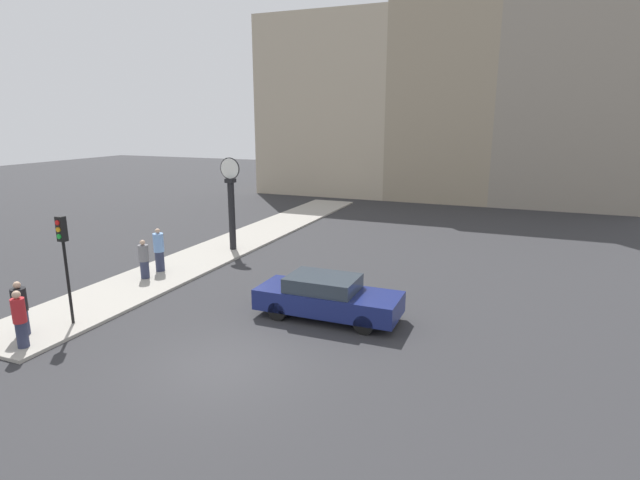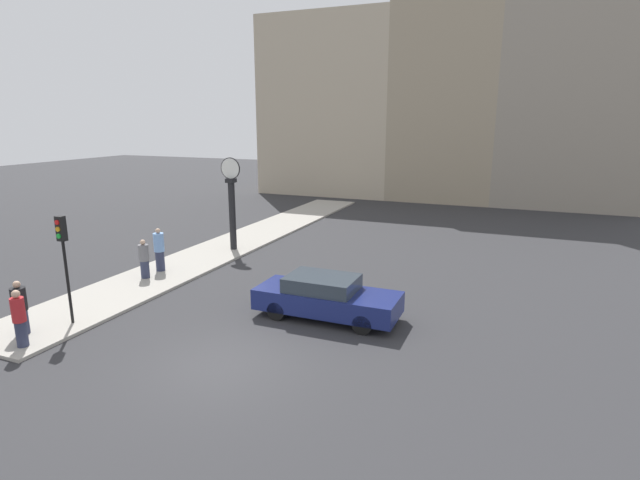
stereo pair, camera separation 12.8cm
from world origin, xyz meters
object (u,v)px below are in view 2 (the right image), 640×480
Objects in this scene: sedan_car at (326,297)px; pedestrian_black_jacket at (20,308)px; pedestrian_red_top at (19,319)px; pedestrian_blue_stripe at (159,250)px; traffic_light_near at (63,247)px; street_clock at (232,204)px; pedestrian_grey_jacket at (144,259)px.

pedestrian_black_jacket is (-7.77, -4.82, 0.20)m from sedan_car.
sedan_car is 2.82× the size of pedestrian_red_top.
pedestrian_blue_stripe reaches higher than sedan_car.
sedan_car is 9.14m from pedestrian_black_jacket.
traffic_light_near is (-7.10, -3.65, 1.84)m from sedan_car.
street_clock reaches higher than pedestrian_red_top.
sedan_car is at bearing 37.66° from pedestrian_red_top.
traffic_light_near is at bearing -78.30° from pedestrian_blue_stripe.
pedestrian_black_jacket is (-0.67, -1.16, -1.64)m from traffic_light_near.
pedestrian_red_top is (-7.01, -5.41, 0.22)m from sedan_car.
pedestrian_grey_jacket is 0.95× the size of pedestrian_red_top.
sedan_car is 1.05× the size of street_clock.
pedestrian_blue_stripe is 1.10× the size of pedestrian_red_top.
sedan_car is 2.84× the size of pedestrian_black_jacket.
traffic_light_near is at bearing -88.65° from street_clock.
pedestrian_red_top is at bearing -38.13° from pedestrian_black_jacket.
street_clock is at bearing 140.15° from sedan_car.
pedestrian_red_top reaches higher than pedestrian_grey_jacket.
sedan_car is at bearing -12.70° from pedestrian_blue_stripe.
traffic_light_near is 9.78m from street_clock.
pedestrian_red_top is at bearing -87.05° from traffic_light_near.
pedestrian_grey_jacket is (-1.06, 4.49, -1.68)m from traffic_light_near.
street_clock is at bearing 81.11° from pedestrian_grey_jacket.
pedestrian_red_top is at bearing -79.60° from pedestrian_grey_jacket.
street_clock reaches higher than pedestrian_black_jacket.
pedestrian_blue_stripe is (-8.24, 1.86, 0.29)m from sedan_car.
pedestrian_blue_stripe is at bearing 167.30° from sedan_car.
sedan_car is 2.97× the size of pedestrian_grey_jacket.
traffic_light_near is 5.84m from pedestrian_blue_stripe.
pedestrian_black_jacket reaches higher than sedan_car.
sedan_car is 2.57× the size of pedestrian_blue_stripe.
traffic_light_near is 2.39m from pedestrian_red_top.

